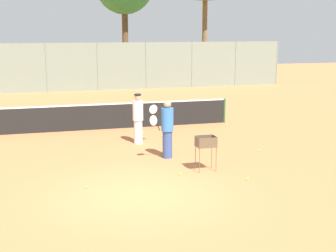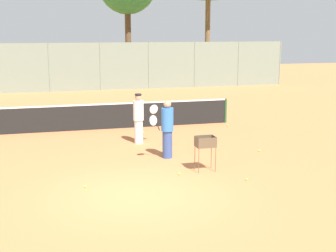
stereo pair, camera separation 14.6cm
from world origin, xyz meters
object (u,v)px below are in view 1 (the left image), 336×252
object	(u,v)px
parked_car	(156,73)
tennis_net	(97,116)
ball_cart	(206,144)
player_white_outfit	(167,129)
player_red_cap	(138,118)

from	to	relation	value
parked_car	tennis_net	bearing A→B (deg)	-111.73
ball_cart	parked_car	size ratio (longest dim) A/B	0.24
player_white_outfit	parked_car	xyz separation A→B (m)	(5.06, 21.69, -0.29)
player_red_cap	ball_cart	distance (m)	3.97
player_red_cap	player_white_outfit	bearing A→B (deg)	-59.47
player_white_outfit	player_red_cap	size ratio (longest dim) A/B	1.03
parked_car	player_white_outfit	bearing A→B (deg)	-103.13
ball_cart	parked_car	xyz separation A→B (m)	(4.34, 23.33, -0.12)
tennis_net	parked_car	xyz separation A→B (m)	(6.68, 16.77, 0.10)
tennis_net	player_red_cap	world-z (taller)	player_red_cap
player_white_outfit	parked_car	size ratio (longest dim) A/B	0.44
tennis_net	parked_car	bearing A→B (deg)	68.27
tennis_net	ball_cart	xyz separation A→B (m)	(2.34, -6.56, 0.22)
tennis_net	parked_car	distance (m)	18.05
player_white_outfit	player_red_cap	world-z (taller)	player_white_outfit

